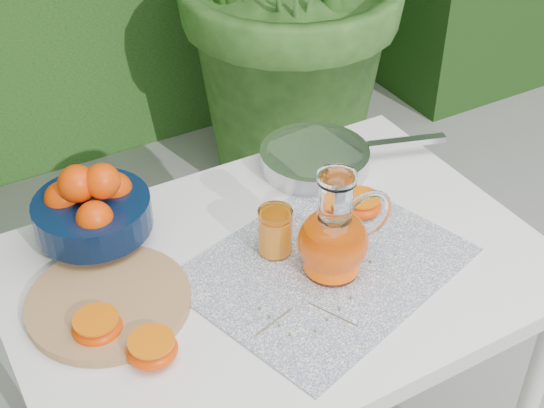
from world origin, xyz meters
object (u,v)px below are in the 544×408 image
juice_pitcher (334,238)px  saute_pan (316,158)px  white_table (277,295)px  cutting_board (109,301)px  fruit_bowl (92,207)px

juice_pitcher → saute_pan: size_ratio=0.48×
white_table → cutting_board: bearing=170.3°
white_table → saute_pan: size_ratio=2.25×
cutting_board → juice_pitcher: size_ratio=1.35×
white_table → juice_pitcher: 0.19m
cutting_board → fruit_bowl: fruit_bowl is taller
juice_pitcher → saute_pan: 0.35m
cutting_board → saute_pan: saute_pan is taller
fruit_bowl → saute_pan: bearing=0.1°
fruit_bowl → juice_pitcher: 0.46m
cutting_board → juice_pitcher: bearing=-16.8°
fruit_bowl → white_table: bearing=-41.3°
fruit_bowl → saute_pan: 0.51m
white_table → saute_pan: 0.35m
cutting_board → saute_pan: 0.58m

